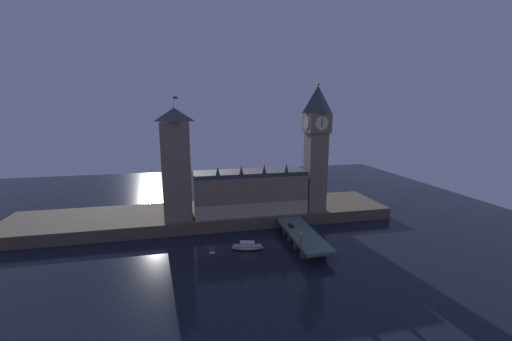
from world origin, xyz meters
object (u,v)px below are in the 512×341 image
Objects in this scene: pedestrian_near_rail at (300,242)px; boat_upstream at (247,247)px; car_northbound_lead at (291,225)px; street_lamp_near at (301,237)px; clock_tower at (316,144)px; pedestrian_mid_walk at (317,232)px; victoria_tower at (177,164)px.

pedestrian_near_rail is 25.60m from boat_upstream.
car_northbound_lead is 0.69× the size of street_lamp_near.
pedestrian_mid_walk is (-13.17, -35.59, -38.98)m from clock_tower.
boat_upstream is (-25.12, -9.44, -5.12)m from car_northbound_lead.
boat_upstream is at bearing 174.78° from pedestrian_mid_walk.
pedestrian_near_rail reaches higher than car_northbound_lead.
car_northbound_lead is at bearing -23.55° from victoria_tower.
clock_tower reaches higher than pedestrian_near_rail.
victoria_tower is 4.16× the size of boat_upstream.
street_lamp_near is at bearing -138.23° from pedestrian_mid_walk.
street_lamp_near is at bearing -99.07° from pedestrian_near_rail.
street_lamp_near reaches higher than pedestrian_mid_walk.
victoria_tower reaches higher than car_northbound_lead.
boat_upstream is (-34.16, 3.12, -5.45)m from pedestrian_mid_walk.
car_northbound_lead is at bearing -133.97° from clock_tower.
pedestrian_mid_walk is 34.74m from boat_upstream.
street_lamp_near reaches higher than pedestrian_near_rail.
clock_tower is at bearing 46.03° from car_northbound_lead.
street_lamp_near is at bearing -118.75° from clock_tower.
pedestrian_mid_walk is at bearing -54.25° from car_northbound_lead.
clock_tower is 11.12× the size of street_lamp_near.
victoria_tower is 77.29m from pedestrian_near_rail.
victoria_tower is 81.86m from pedestrian_mid_walk.
pedestrian_mid_walk is 0.28× the size of street_lamp_near.
clock_tower is 39.71× the size of pedestrian_mid_walk.
car_northbound_lead is at bearing 125.75° from pedestrian_mid_walk.
street_lamp_near is (-12.46, -11.13, 3.18)m from pedestrian_mid_walk.
street_lamp_near reaches higher than boat_upstream.
victoria_tower is 69.42m from car_northbound_lead.
street_lamp_near is (-3.41, -23.69, 3.51)m from car_northbound_lead.
pedestrian_near_rail is (-3.01, -21.18, 0.26)m from car_northbound_lead.
clock_tower is 42.52× the size of pedestrian_near_rail.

